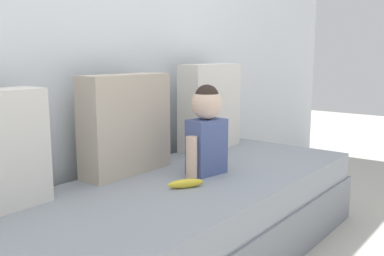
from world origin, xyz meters
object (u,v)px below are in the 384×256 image
(couch, at_px, (177,227))
(banana, at_px, (186,183))
(throw_pillow_right, at_px, (210,107))
(throw_pillow_center, at_px, (126,124))
(toddler, at_px, (207,128))

(couch, distance_m, banana, 0.24)
(banana, bearing_deg, couch, 80.08)
(throw_pillow_right, bearing_deg, throw_pillow_center, 180.00)
(toddler, bearing_deg, banana, -165.31)
(throw_pillow_center, xyz_separation_m, toddler, (0.24, -0.34, -0.02))
(couch, bearing_deg, toddler, -0.61)
(throw_pillow_right, relative_size, banana, 3.16)
(throw_pillow_right, bearing_deg, toddler, -145.47)
(banana, bearing_deg, throw_pillow_center, 88.31)
(couch, relative_size, throw_pillow_center, 4.67)
(throw_pillow_center, bearing_deg, throw_pillow_right, 0.00)
(toddler, height_order, banana, toddler)
(throw_pillow_right, bearing_deg, couch, -155.27)
(toddler, relative_size, banana, 2.65)
(throw_pillow_right, distance_m, banana, 0.87)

